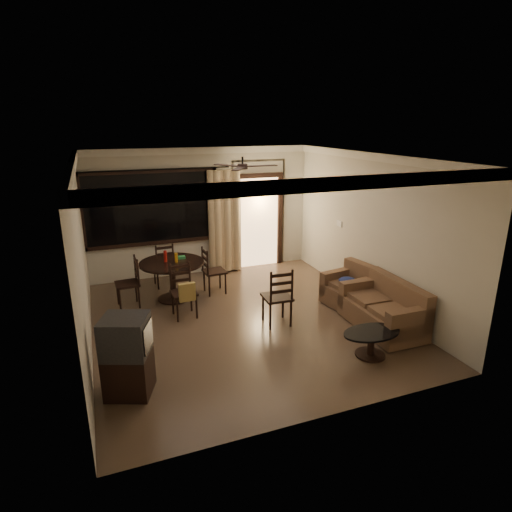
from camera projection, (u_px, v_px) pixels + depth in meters
name	position (u px, v px, depth m)	size (l,w,h in m)	color
ground	(244.00, 320.00, 7.47)	(5.50, 5.50, 0.00)	#7F6651
room_shell	(242.00, 198.00, 8.70)	(5.50, 6.70, 5.50)	beige
dining_table	(172.00, 270.00, 8.19)	(1.23, 1.23, 0.99)	black
dining_chair_west	(129.00, 292.00, 7.97)	(0.44, 0.44, 0.95)	black
dining_chair_east	(214.00, 279.00, 8.61)	(0.44, 0.44, 0.95)	black
dining_chair_south	(184.00, 301.00, 7.54)	(0.44, 0.50, 0.95)	black
dining_chair_north	(164.00, 273.00, 8.98)	(0.44, 0.44, 0.95)	black
tv_cabinet	(128.00, 356.00, 5.33)	(0.69, 0.66, 1.05)	black
sofa	(385.00, 310.00, 7.12)	(0.82, 1.51, 0.80)	#4F3024
armchair	(350.00, 289.00, 8.03)	(0.89, 0.89, 0.77)	#4F3024
coffee_table	(371.00, 340.00, 6.27)	(0.90, 0.54, 0.40)	black
side_chair	(277.00, 307.00, 7.26)	(0.48, 0.48, 1.03)	black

